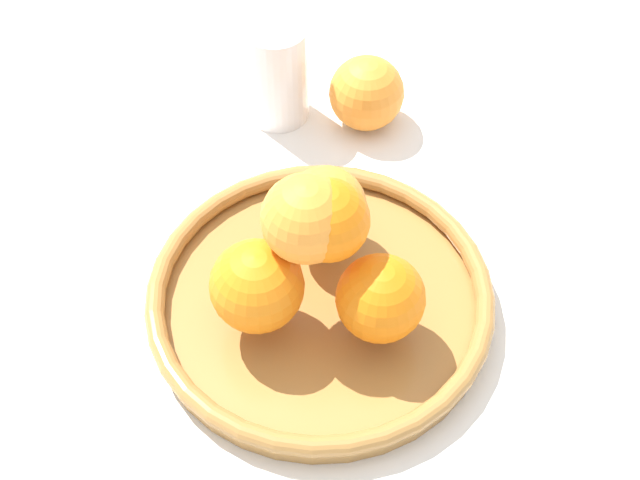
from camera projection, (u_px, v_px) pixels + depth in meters
ground_plane at (320, 309)px, 0.85m from camera, size 4.00×4.00×0.00m
fruit_bowl at (320, 299)px, 0.83m from camera, size 0.32×0.32×0.03m
orange_pile at (316, 249)px, 0.77m from camera, size 0.18×0.19×0.14m
stray_orange at (367, 93)px, 0.97m from camera, size 0.08×0.08×0.08m
drinking_glass at (277, 72)px, 0.97m from camera, size 0.07×0.07×0.12m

